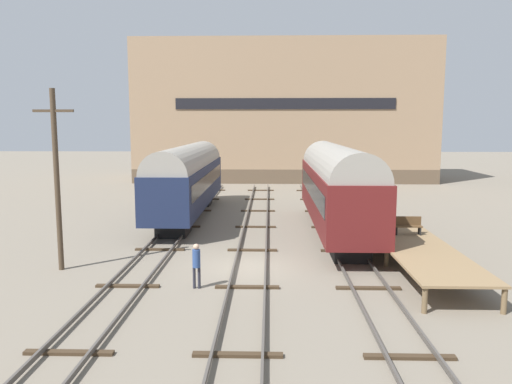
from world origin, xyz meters
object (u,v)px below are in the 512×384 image
at_px(bench, 408,225).
at_px(person_worker, 196,261).
at_px(train_car_navy, 188,177).
at_px(train_car_maroon, 336,184).
at_px(utility_pole, 57,177).

bearing_deg(bench, person_worker, -150.39).
height_order(train_car_navy, person_worker, train_car_navy).
height_order(train_car_maroon, utility_pole, utility_pole).
bearing_deg(train_car_navy, bench, -37.65).
bearing_deg(train_car_navy, person_worker, -79.62).
distance_m(train_car_navy, bench, 16.22).
bearing_deg(utility_pole, train_car_navy, 74.04).
distance_m(train_car_maroon, bench, 5.74).
relative_size(train_car_navy, person_worker, 9.37).
bearing_deg(person_worker, train_car_maroon, 56.06).
xyz_separation_m(train_car_navy, utility_pole, (-3.73, -13.06, 1.31)).
xyz_separation_m(bench, person_worker, (-9.95, -5.65, -0.40)).
bearing_deg(person_worker, train_car_navy, 100.38).
bearing_deg(utility_pole, bench, 10.91).
distance_m(bench, person_worker, 11.45).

